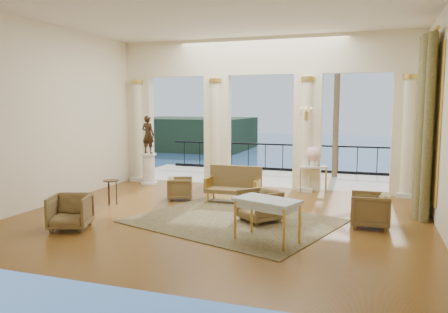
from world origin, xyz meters
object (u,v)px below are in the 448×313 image
(game_table, at_px, (267,203))
(armchair_a, at_px, (70,210))
(armchair_d, at_px, (180,187))
(pedestal, at_px, (149,169))
(console_table, at_px, (314,171))
(side_table, at_px, (111,184))
(settee, at_px, (234,184))
(statue, at_px, (148,135))
(armchair_b, at_px, (260,204))
(armchair_c, at_px, (370,208))

(game_table, bearing_deg, armchair_a, -152.65)
(armchair_d, xyz_separation_m, pedestal, (-1.88, 1.76, 0.15))
(console_table, bearing_deg, side_table, -169.06)
(armchair_d, distance_m, settee, 1.46)
(armchair_a, bearing_deg, armchair_d, 54.52)
(armchair_d, distance_m, statue, 2.87)
(armchair_b, height_order, statue, statue)
(armchair_a, height_order, armchair_b, armchair_a)
(armchair_b, relative_size, statue, 0.64)
(armchair_b, bearing_deg, side_table, -145.64)
(armchair_b, distance_m, pedestal, 5.51)
(armchair_a, xyz_separation_m, side_table, (-0.43, 2.14, 0.15))
(pedestal, bearing_deg, console_table, 3.71)
(side_table, bearing_deg, settee, 24.98)
(armchair_c, relative_size, game_table, 0.59)
(armchair_c, xyz_separation_m, statue, (-6.69, 2.93, 1.19))
(armchair_b, height_order, pedestal, pedestal)
(game_table, distance_m, statue, 6.77)
(armchair_d, height_order, game_table, game_table)
(armchair_a, distance_m, armchair_c, 6.13)
(armchair_b, height_order, console_table, armchair_b)
(settee, relative_size, console_table, 1.65)
(armchair_a, bearing_deg, armchair_c, 0.92)
(armchair_c, xyz_separation_m, console_table, (-1.55, 3.26, 0.24))
(armchair_a, xyz_separation_m, game_table, (3.97, 0.45, 0.33))
(armchair_b, distance_m, settee, 2.02)
(armchair_c, height_order, pedestal, pedestal)
(settee, relative_size, pedestal, 1.43)
(settee, bearing_deg, game_table, -63.01)
(armchair_c, bearing_deg, game_table, -48.33)
(armchair_a, xyz_separation_m, statue, (-0.93, 5.04, 1.19))
(armchair_a, bearing_deg, armchair_b, 7.52)
(console_table, bearing_deg, armchair_b, -124.97)
(armchair_c, height_order, statue, statue)
(armchair_d, bearing_deg, settee, -104.07)
(game_table, relative_size, pedestal, 1.34)
(pedestal, distance_m, side_table, 2.94)
(pedestal, xyz_separation_m, side_table, (0.50, -2.90, 0.07))
(settee, distance_m, console_table, 2.64)
(pedestal, xyz_separation_m, statue, (-0.00, -0.00, 1.11))
(statue, bearing_deg, side_table, 107.39)
(pedestal, bearing_deg, armchair_b, -36.43)
(settee, relative_size, statue, 1.17)
(armchair_b, height_order, armchair_d, armchair_b)
(settee, xyz_separation_m, game_table, (1.57, -3.01, 0.26))
(armchair_a, height_order, settee, settee)
(game_table, relative_size, console_table, 1.55)
(armchair_a, relative_size, pedestal, 0.79)
(settee, height_order, console_table, settee)
(armchair_b, distance_m, armchair_d, 2.96)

